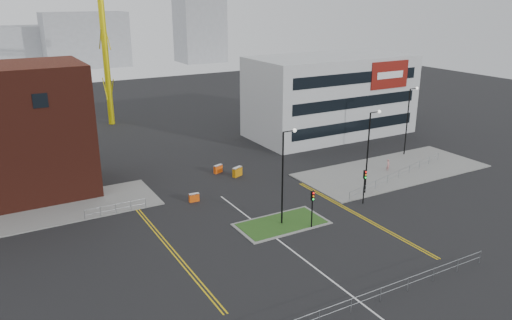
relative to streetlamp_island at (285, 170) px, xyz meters
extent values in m
plane|color=black|center=(-2.22, -8.00, -5.41)|extent=(200.00, 200.00, 0.00)
cube|color=slate|center=(-22.22, 14.00, -5.35)|extent=(28.00, 8.00, 0.12)
cube|color=slate|center=(19.78, 6.00, -5.35)|extent=(24.00, 10.00, 0.12)
cube|color=slate|center=(-0.22, 0.00, -5.37)|extent=(8.60, 4.60, 0.08)
cube|color=#284C19|center=(-0.22, 0.00, -5.35)|extent=(8.00, 4.00, 0.12)
cube|color=black|center=(-18.22, 14.98, 5.59)|extent=(1.40, 0.10, 1.40)
cube|color=#BABCBF|center=(23.78, 24.00, 0.59)|extent=(25.00, 12.00, 12.00)
cube|color=black|center=(23.78, 17.98, -2.92)|extent=(22.00, 0.10, 1.60)
cube|color=black|center=(23.78, 17.98, 0.59)|extent=(22.00, 0.10, 1.60)
cube|color=black|center=(23.78, 17.98, 4.09)|extent=(22.00, 0.10, 1.60)
cube|color=maroon|center=(29.78, 17.92, 4.09)|extent=(7.00, 0.15, 4.00)
cube|color=white|center=(29.78, 17.82, 4.09)|extent=(5.00, 0.05, 1.00)
cylinder|color=yellow|center=(-4.22, 47.00, 11.77)|extent=(1.00, 1.00, 34.36)
cylinder|color=black|center=(-0.22, 0.00, -0.91)|extent=(0.16, 0.16, 9.00)
cylinder|color=black|center=(0.38, 0.00, 3.59)|extent=(1.20, 0.10, 0.10)
sphere|color=silver|center=(0.98, 0.00, 3.59)|extent=(0.36, 0.36, 0.36)
cylinder|color=black|center=(11.78, 2.00, -0.91)|extent=(0.16, 0.16, 9.00)
cylinder|color=black|center=(12.38, 2.00, 3.59)|extent=(1.20, 0.10, 0.10)
sphere|color=silver|center=(12.98, 2.00, 3.59)|extent=(0.36, 0.36, 0.36)
cylinder|color=black|center=(25.78, 10.00, -0.91)|extent=(0.16, 0.16, 9.00)
cylinder|color=black|center=(26.38, 10.00, 3.59)|extent=(1.20, 0.10, 0.10)
sphere|color=silver|center=(26.98, 10.00, 3.59)|extent=(0.36, 0.36, 0.36)
cylinder|color=black|center=(1.78, -2.00, -3.91)|extent=(0.12, 0.12, 3.00)
cube|color=black|center=(1.78, -2.00, -2.21)|extent=(0.28, 0.22, 0.90)
sphere|color=red|center=(1.78, -2.13, -1.91)|extent=(0.18, 0.18, 0.18)
sphere|color=orange|center=(1.78, -2.13, -2.21)|extent=(0.18, 0.18, 0.18)
sphere|color=#0CCC33|center=(1.78, -2.13, -2.51)|extent=(0.18, 0.18, 0.18)
cylinder|color=black|center=(9.78, 0.00, -3.91)|extent=(0.12, 0.12, 3.00)
cube|color=black|center=(9.78, 0.00, -2.21)|extent=(0.28, 0.22, 0.90)
sphere|color=red|center=(9.78, -0.13, -1.91)|extent=(0.18, 0.18, 0.18)
sphere|color=orange|center=(9.78, -0.13, -2.21)|extent=(0.18, 0.18, 0.18)
sphere|color=#0CCC33|center=(9.78, -0.13, -2.51)|extent=(0.18, 0.18, 0.18)
cylinder|color=gray|center=(-2.22, -14.00, -4.36)|extent=(24.00, 0.04, 0.04)
cylinder|color=gray|center=(-2.22, -14.00, -4.86)|extent=(24.00, 0.04, 0.04)
cylinder|color=gray|center=(9.78, -14.00, -4.86)|extent=(0.05, 0.05, 1.10)
cylinder|color=gray|center=(-13.22, 10.00, -4.36)|extent=(6.00, 0.04, 0.04)
cylinder|color=gray|center=(-13.22, 10.00, -4.86)|extent=(6.00, 0.04, 0.04)
cylinder|color=gray|center=(-16.22, 10.00, -4.86)|extent=(0.05, 0.05, 1.10)
cylinder|color=gray|center=(-10.22, 10.00, -4.86)|extent=(0.05, 0.05, 1.10)
cylinder|color=gray|center=(18.28, 3.50, -4.36)|extent=(19.01, 5.04, 0.04)
cylinder|color=gray|center=(18.28, 3.50, -4.86)|extent=(19.01, 5.04, 0.04)
cylinder|color=gray|center=(8.78, 1.00, -4.86)|extent=(0.05, 0.05, 1.10)
cylinder|color=gray|center=(27.78, 6.00, -4.86)|extent=(0.05, 0.05, 1.10)
cube|color=silver|center=(-2.22, -6.00, -5.41)|extent=(0.15, 30.00, 0.01)
cube|color=gold|center=(-11.22, 2.00, -5.41)|extent=(0.12, 24.00, 0.01)
cube|color=gold|center=(-10.92, 2.00, -5.41)|extent=(0.12, 24.00, 0.01)
cube|color=gold|center=(7.28, -2.00, -5.41)|extent=(0.12, 20.00, 0.01)
cube|color=gold|center=(7.58, -2.00, -5.41)|extent=(0.12, 20.00, 0.01)
cube|color=gray|center=(7.78, 122.00, 2.59)|extent=(24.00, 12.00, 16.00)
cube|color=gray|center=(42.78, 117.00, 8.59)|extent=(14.00, 12.00, 28.00)
cube|color=gray|center=(-10.22, 132.00, 0.59)|extent=(30.00, 12.00, 12.00)
imported|color=tan|center=(19.12, 6.13, -4.63)|extent=(0.67, 0.57, 1.57)
cube|color=#E9520C|center=(-5.27, 9.15, -4.97)|extent=(1.09, 0.42, 0.89)
cube|color=silver|center=(-5.27, 9.15, -4.56)|extent=(1.09, 0.42, 0.11)
cube|color=#F7530D|center=(0.78, 16.00, -4.92)|extent=(1.24, 0.75, 0.98)
cube|color=silver|center=(0.78, 16.00, -4.48)|extent=(1.24, 0.75, 0.12)
cube|color=orange|center=(2.25, 13.75, -4.85)|extent=(1.43, 0.96, 1.13)
cube|color=silver|center=(2.25, 13.75, -4.34)|extent=(1.43, 0.96, 0.14)
camera|label=1|loc=(-23.54, -36.03, 15.10)|focal=35.00mm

